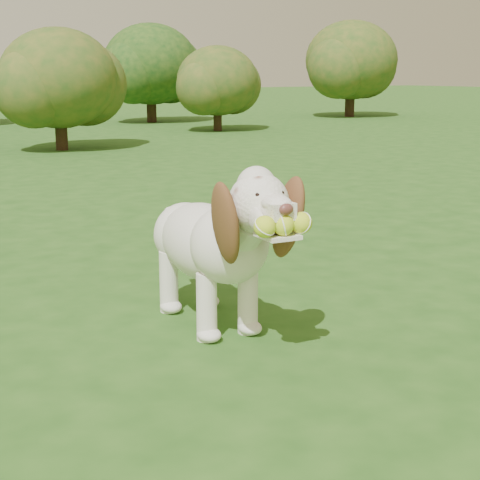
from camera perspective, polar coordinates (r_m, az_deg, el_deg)
ground at (r=3.15m, az=-0.29°, el=-5.55°), size 80.00×80.00×0.00m
dog at (r=2.85m, az=-1.94°, el=0.11°), size 0.39×1.05×0.69m
shrub_h at (r=17.20m, az=8.62°, el=13.63°), size 2.06×2.06×2.14m
shrub_d at (r=12.86m, az=-1.77°, el=12.24°), size 1.39×1.39×1.44m
shrub_f at (r=15.20m, az=-6.97°, el=13.38°), size 1.89×1.89×1.95m
shrub_c at (r=9.92m, az=-13.91°, el=12.08°), size 1.51×1.51×1.56m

